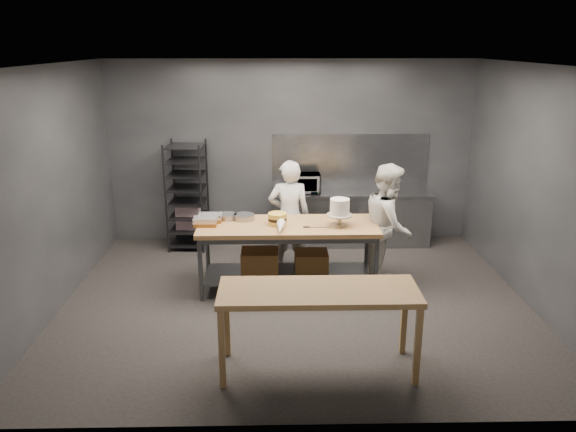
% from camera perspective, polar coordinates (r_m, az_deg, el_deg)
% --- Properties ---
extents(ground, '(6.00, 6.00, 0.00)m').
position_cam_1_polar(ground, '(7.45, 0.75, -8.59)').
color(ground, black).
rests_on(ground, ground).
extents(back_wall, '(6.00, 0.04, 3.00)m').
position_cam_1_polar(back_wall, '(9.37, 0.25, 6.51)').
color(back_wall, '#4C4F54').
rests_on(back_wall, ground).
extents(work_table, '(2.40, 0.90, 0.92)m').
position_cam_1_polar(work_table, '(7.61, -0.26, -3.34)').
color(work_table, olive).
rests_on(work_table, ground).
extents(near_counter, '(2.00, 0.70, 0.90)m').
position_cam_1_polar(near_counter, '(5.66, 3.12, -8.24)').
color(near_counter, brown).
rests_on(near_counter, ground).
extents(back_counter, '(2.60, 0.60, 0.90)m').
position_cam_1_polar(back_counter, '(9.39, 6.40, -0.17)').
color(back_counter, slate).
rests_on(back_counter, ground).
extents(splashback_panel, '(2.60, 0.02, 0.90)m').
position_cam_1_polar(splashback_panel, '(9.46, 6.35, 5.58)').
color(splashback_panel, slate).
rests_on(splashback_panel, back_counter).
extents(speed_rack, '(0.63, 0.68, 1.75)m').
position_cam_1_polar(speed_rack, '(9.23, -10.18, 1.97)').
color(speed_rack, black).
rests_on(speed_rack, ground).
extents(chef_behind, '(0.62, 0.41, 1.66)m').
position_cam_1_polar(chef_behind, '(8.14, 0.12, -0.03)').
color(chef_behind, white).
rests_on(chef_behind, ground).
extents(chef_right, '(0.82, 0.96, 1.71)m').
position_cam_1_polar(chef_right, '(7.77, 10.16, -0.95)').
color(chef_right, white).
rests_on(chef_right, ground).
extents(microwave, '(0.54, 0.37, 0.30)m').
position_cam_1_polar(microwave, '(9.16, 1.57, 3.37)').
color(microwave, black).
rests_on(microwave, back_counter).
extents(frosted_cake_stand, '(0.34, 0.34, 0.37)m').
position_cam_1_polar(frosted_cake_stand, '(7.39, 5.27, 0.72)').
color(frosted_cake_stand, '#B9B094').
rests_on(frosted_cake_stand, work_table).
extents(layer_cake, '(0.25, 0.25, 0.16)m').
position_cam_1_polar(layer_cake, '(7.45, -1.08, -0.30)').
color(layer_cake, gold).
rests_on(layer_cake, work_table).
extents(cake_pans, '(0.75, 0.32, 0.07)m').
position_cam_1_polar(cake_pans, '(7.72, -6.19, -0.11)').
color(cake_pans, gray).
rests_on(cake_pans, work_table).
extents(piping_bag, '(0.14, 0.39, 0.12)m').
position_cam_1_polar(piping_bag, '(7.18, -0.78, -1.16)').
color(piping_bag, white).
rests_on(piping_bag, work_table).
extents(offset_spatula, '(0.36, 0.02, 0.02)m').
position_cam_1_polar(offset_spatula, '(7.37, 2.59, -1.14)').
color(offset_spatula, slate).
rests_on(offset_spatula, work_table).
extents(pastry_clamshells, '(0.36, 0.38, 0.11)m').
position_cam_1_polar(pastry_clamshells, '(7.58, -8.15, -0.37)').
color(pastry_clamshells, '#9B561F').
rests_on(pastry_clamshells, work_table).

